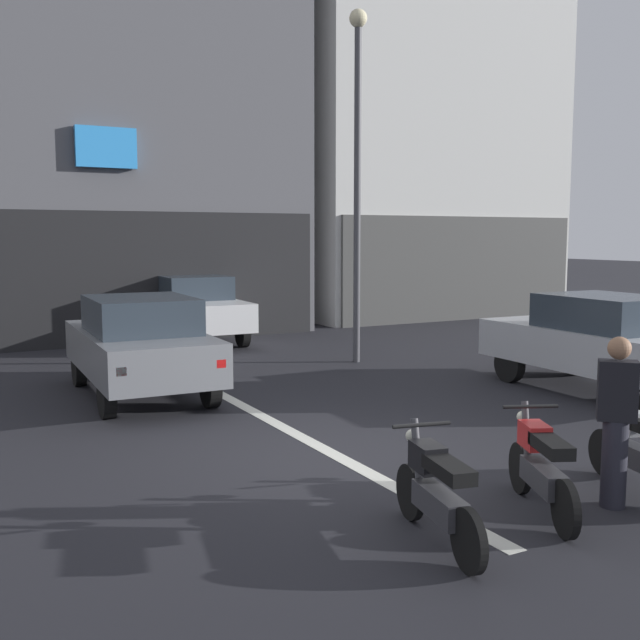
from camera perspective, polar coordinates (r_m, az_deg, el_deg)
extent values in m
plane|color=#232328|center=(8.92, 1.53, -10.56)|extent=(120.00, 120.00, 0.00)
cube|color=silver|center=(14.30, -10.49, -4.12)|extent=(0.20, 18.00, 0.01)
cube|color=black|center=(18.48, -13.22, 3.20)|extent=(8.91, 0.10, 3.20)
cube|color=#3399F2|center=(18.29, -16.18, 12.67)|extent=(1.40, 0.16, 0.94)
cube|color=silver|center=(27.39, 5.51, 19.49)|extent=(9.03, 8.22, 17.54)
cube|color=#454543|center=(23.36, 10.99, 3.92)|extent=(8.67, 0.10, 3.20)
cylinder|color=black|center=(13.62, -18.10, -3.52)|extent=(0.20, 0.65, 0.64)
cylinder|color=black|center=(13.92, -11.76, -3.12)|extent=(0.20, 0.65, 0.64)
cylinder|color=black|center=(11.09, -16.13, -5.70)|extent=(0.20, 0.65, 0.64)
cylinder|color=black|center=(11.46, -8.45, -5.12)|extent=(0.20, 0.65, 0.64)
cube|color=slate|center=(12.42, -13.75, -2.32)|extent=(1.89, 4.15, 0.66)
cube|color=#2D3842|center=(12.20, -13.67, 0.41)|extent=(1.61, 2.01, 0.56)
cube|color=red|center=(10.32, -15.10, -3.86)|extent=(0.14, 0.06, 0.12)
cube|color=red|center=(10.68, -7.67, -3.35)|extent=(0.14, 0.06, 0.12)
cylinder|color=black|center=(13.71, 14.41, -3.34)|extent=(0.20, 0.65, 0.64)
cylinder|color=black|center=(14.76, 18.98, -2.79)|extent=(0.20, 0.65, 0.64)
cylinder|color=black|center=(11.90, 22.62, -5.13)|extent=(0.20, 0.65, 0.64)
cube|color=#B7BABF|center=(13.25, 20.68, -2.01)|extent=(1.89, 4.15, 0.66)
cube|color=#2D3842|center=(13.08, 21.27, 0.55)|extent=(1.61, 2.02, 0.56)
cylinder|color=black|center=(17.48, -5.98, -1.06)|extent=(0.20, 0.65, 0.64)
cylinder|color=black|center=(17.00, -10.88, -1.36)|extent=(0.20, 0.65, 0.64)
cylinder|color=black|center=(19.92, -8.59, -0.17)|extent=(0.20, 0.65, 0.64)
cylinder|color=black|center=(19.50, -12.93, -0.40)|extent=(0.20, 0.65, 0.64)
cube|color=silver|center=(18.41, -9.67, 0.61)|extent=(1.88, 4.15, 0.66)
cube|color=#2D3842|center=(18.50, -9.84, 2.54)|extent=(1.61, 2.01, 0.56)
cube|color=red|center=(20.53, -9.42, 1.36)|extent=(0.14, 0.06, 0.12)
cube|color=red|center=(20.17, -13.25, 1.19)|extent=(0.14, 0.06, 0.12)
cylinder|color=#47474C|center=(15.23, 2.89, 9.30)|extent=(0.14, 0.14, 6.72)
sphere|color=beige|center=(15.80, 2.97, 22.23)|extent=(0.36, 0.36, 0.36)
cylinder|color=black|center=(7.08, 6.97, -13.02)|extent=(0.18, 0.52, 0.52)
cylinder|color=black|center=(6.11, 11.39, -16.36)|extent=(0.18, 0.52, 0.52)
cube|color=#38383D|center=(6.50, 9.21, -13.82)|extent=(0.35, 0.76, 0.22)
cube|color=black|center=(6.26, 9.90, -11.28)|extent=(0.34, 0.63, 0.12)
cube|color=black|center=(6.62, 8.30, -10.43)|extent=(0.29, 0.40, 0.24)
cylinder|color=#4C4C51|center=(6.83, 7.52, -10.47)|extent=(0.12, 0.25, 0.70)
cylinder|color=black|center=(6.67, 7.84, -8.02)|extent=(0.55, 0.15, 0.04)
sphere|color=silver|center=(6.89, 7.11, -8.85)|extent=(0.12, 0.12, 0.12)
cylinder|color=black|center=(7.97, 15.18, -10.95)|extent=(0.27, 0.50, 0.52)
cylinder|color=black|center=(6.95, 18.41, -13.68)|extent=(0.27, 0.50, 0.52)
cube|color=#38383D|center=(7.38, 16.85, -11.54)|extent=(0.48, 0.75, 0.22)
cube|color=black|center=(7.14, 17.40, -9.24)|extent=(0.44, 0.64, 0.12)
cube|color=red|center=(7.51, 16.22, -8.56)|extent=(0.35, 0.42, 0.24)
cylinder|color=#4C4C51|center=(7.73, 15.64, -8.64)|extent=(0.16, 0.25, 0.70)
cylinder|color=black|center=(7.58, 15.92, -6.44)|extent=(0.52, 0.26, 0.04)
sphere|color=silver|center=(7.80, 15.36, -7.21)|extent=(0.12, 0.12, 0.12)
cylinder|color=black|center=(8.78, 21.13, -9.52)|extent=(0.20, 0.52, 0.52)
cube|color=#B2B5BA|center=(8.39, 22.70, -7.23)|extent=(0.30, 0.40, 0.24)
cylinder|color=#4C4C51|center=(8.57, 21.81, -7.37)|extent=(0.13, 0.25, 0.70)
cylinder|color=black|center=(8.44, 22.22, -5.36)|extent=(0.54, 0.17, 0.04)
sphere|color=silver|center=(8.64, 21.36, -6.10)|extent=(0.12, 0.12, 0.12)
cylinder|color=#23232D|center=(7.81, 21.74, -10.25)|extent=(0.24, 0.24, 0.86)
cube|color=black|center=(7.64, 21.97, -5.07)|extent=(0.41, 0.41, 0.58)
sphere|color=#9E7051|center=(7.57, 22.10, -2.02)|extent=(0.22, 0.22, 0.22)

